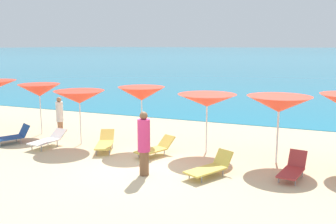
{
  "coord_description": "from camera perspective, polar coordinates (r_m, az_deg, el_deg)",
  "views": [
    {
      "loc": [
        5.1,
        -10.28,
        3.85
      ],
      "look_at": [
        -0.53,
        3.45,
        1.2
      ],
      "focal_mm": 40.76,
      "sensor_mm": 36.0,
      "label": 1
    }
  ],
  "objects": [
    {
      "name": "umbrella_4",
      "position": [
        14.23,
        -3.98,
        2.74
      ],
      "size": [
        1.92,
        1.92,
        2.28
      ],
      "color": "silver",
      "rests_on": "ground_plane"
    },
    {
      "name": "lounge_chair_8",
      "position": [
        15.15,
        -17.49,
        -3.93
      ],
      "size": [
        0.74,
        1.6,
        0.58
      ],
      "rotation": [
        0.0,
        0.0,
        -0.12
      ],
      "color": "white",
      "rests_on": "ground_plane"
    },
    {
      "name": "beachgoer_0",
      "position": [
        16.63,
        -15.88,
        -0.52
      ],
      "size": [
        0.3,
        0.3,
        1.67
      ],
      "rotation": [
        0.0,
        0.0,
        4.29
      ],
      "color": "#A3704C",
      "rests_on": "ground_plane"
    },
    {
      "name": "lounge_chair_4",
      "position": [
        11.74,
        18.17,
        -8.03
      ],
      "size": [
        0.76,
        1.49,
        0.72
      ],
      "rotation": [
        0.0,
        0.0,
        -0.17
      ],
      "color": "#A53333",
      "rests_on": "ground_plane"
    },
    {
      "name": "ground_plane",
      "position": [
        21.29,
        8.05,
        -0.8
      ],
      "size": [
        50.0,
        100.0,
        0.3
      ],
      "primitive_type": "cube",
      "color": "beige"
    },
    {
      "name": "ocean_water",
      "position": [
        238.14,
        21.32,
        8.52
      ],
      "size": [
        650.0,
        440.0,
        0.02
      ],
      "primitive_type": "cube",
      "color": "teal",
      "rests_on": "ground_plane"
    },
    {
      "name": "umbrella_6",
      "position": [
        12.73,
        16.27,
        1.12
      ],
      "size": [
        2.29,
        2.29,
        2.21
      ],
      "color": "silver",
      "rests_on": "ground_plane"
    },
    {
      "name": "lounge_chair_6",
      "position": [
        14.22,
        -9.39,
        -4.47
      ],
      "size": [
        1.19,
        1.79,
        0.61
      ],
      "rotation": [
        0.0,
        0.0,
        0.42
      ],
      "color": "#D8BF4C",
      "rests_on": "ground_plane"
    },
    {
      "name": "lounge_chair_1",
      "position": [
        13.31,
        -1.84,
        -5.38
      ],
      "size": [
        1.07,
        1.61,
        0.63
      ],
      "rotation": [
        0.0,
        0.0,
        -0.4
      ],
      "color": "#D8BF4C",
      "rests_on": "ground_plane"
    },
    {
      "name": "umbrella_2",
      "position": [
        17.17,
        -18.68,
        3.1
      ],
      "size": [
        1.8,
        1.8,
        2.17
      ],
      "color": "silver",
      "rests_on": "ground_plane"
    },
    {
      "name": "beachgoer_2",
      "position": [
        11.24,
        -3.62,
        -4.5
      ],
      "size": [
        0.37,
        0.37,
        1.92
      ],
      "rotation": [
        0.0,
        0.0,
        1.89
      ],
      "color": "brown",
      "rests_on": "ground_plane"
    },
    {
      "name": "umbrella_5",
      "position": [
        13.48,
        5.85,
        1.74
      ],
      "size": [
        2.3,
        2.3,
        2.12
      ],
      "color": "silver",
      "rests_on": "ground_plane"
    },
    {
      "name": "lounge_chair_2",
      "position": [
        16.15,
        -22.28,
        -3.32
      ],
      "size": [
        1.19,
        1.52,
        0.7
      ],
      "rotation": [
        0.0,
        0.0,
        -0.48
      ],
      "color": "#1E478C",
      "rests_on": "ground_plane"
    },
    {
      "name": "umbrella_3",
      "position": [
        14.96,
        -13.12,
        2.19
      ],
      "size": [
        2.11,
        2.11,
        2.1
      ],
      "color": "silver",
      "rests_on": "ground_plane"
    },
    {
      "name": "lounge_chair_7",
      "position": [
        11.44,
        6.37,
        -8.15
      ],
      "size": [
        1.23,
        1.66,
        0.68
      ],
      "rotation": [
        0.0,
        0.0,
        -0.48
      ],
      "color": "#D8BF4C",
      "rests_on": "ground_plane"
    }
  ]
}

